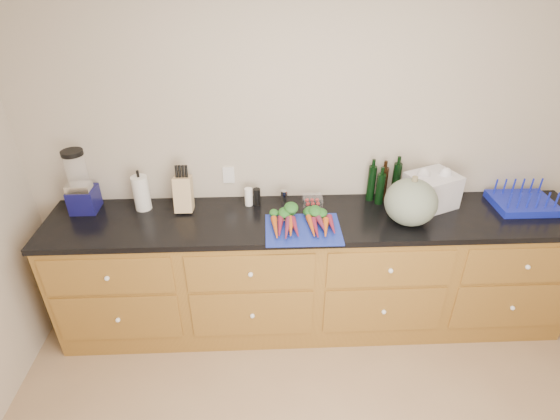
{
  "coord_description": "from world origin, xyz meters",
  "views": [
    {
      "loc": [
        -0.35,
        -1.18,
        2.5
      ],
      "look_at": [
        -0.25,
        1.2,
        1.06
      ],
      "focal_mm": 28.0,
      "sensor_mm": 36.0,
      "label": 1
    }
  ],
  "objects_px": {
    "tomato_box": "(313,200)",
    "knife_block": "(184,194)",
    "cutting_board": "(303,229)",
    "carrots": "(302,221)",
    "squash": "(411,202)",
    "dish_rack": "(523,201)",
    "blender_appliance": "(80,185)",
    "paper_towel": "(141,193)"
  },
  "relations": [
    {
      "from": "knife_block",
      "to": "dish_rack",
      "type": "bearing_deg",
      "value": -1.46
    },
    {
      "from": "cutting_board",
      "to": "squash",
      "type": "xyz_separation_m",
      "value": [
        0.7,
        0.07,
        0.15
      ]
    },
    {
      "from": "blender_appliance",
      "to": "carrots",
      "type": "bearing_deg",
      "value": -10.34
    },
    {
      "from": "blender_appliance",
      "to": "paper_towel",
      "type": "bearing_deg",
      "value": 0.35
    },
    {
      "from": "blender_appliance",
      "to": "dish_rack",
      "type": "distance_m",
      "value": 3.04
    },
    {
      "from": "carrots",
      "to": "knife_block",
      "type": "xyz_separation_m",
      "value": [
        -0.79,
        0.25,
        0.08
      ]
    },
    {
      "from": "cutting_board",
      "to": "tomato_box",
      "type": "distance_m",
      "value": 0.34
    },
    {
      "from": "blender_appliance",
      "to": "tomato_box",
      "type": "distance_m",
      "value": 1.58
    },
    {
      "from": "paper_towel",
      "to": "tomato_box",
      "type": "bearing_deg",
      "value": 0.49
    },
    {
      "from": "squash",
      "to": "dish_rack",
      "type": "relative_size",
      "value": 0.83
    },
    {
      "from": "cutting_board",
      "to": "paper_towel",
      "type": "distance_m",
      "value": 1.13
    },
    {
      "from": "cutting_board",
      "to": "carrots",
      "type": "height_order",
      "value": "carrots"
    },
    {
      "from": "squash",
      "to": "dish_rack",
      "type": "xyz_separation_m",
      "value": [
        0.86,
        0.17,
        -0.11
      ]
    },
    {
      "from": "cutting_board",
      "to": "paper_towel",
      "type": "relative_size",
      "value": 1.97
    },
    {
      "from": "squash",
      "to": "paper_towel",
      "type": "xyz_separation_m",
      "value": [
        -1.78,
        0.25,
        -0.03
      ]
    },
    {
      "from": "carrots",
      "to": "dish_rack",
      "type": "height_order",
      "value": "dish_rack"
    },
    {
      "from": "squash",
      "to": "dish_rack",
      "type": "bearing_deg",
      "value": 11.19
    },
    {
      "from": "knife_block",
      "to": "tomato_box",
      "type": "distance_m",
      "value": 0.89
    },
    {
      "from": "carrots",
      "to": "blender_appliance",
      "type": "bearing_deg",
      "value": 169.66
    },
    {
      "from": "cutting_board",
      "to": "blender_appliance",
      "type": "height_order",
      "value": "blender_appliance"
    },
    {
      "from": "squash",
      "to": "paper_towel",
      "type": "bearing_deg",
      "value": 172.0
    },
    {
      "from": "squash",
      "to": "carrots",
      "type": "bearing_deg",
      "value": -178.26
    },
    {
      "from": "carrots",
      "to": "blender_appliance",
      "type": "distance_m",
      "value": 1.51
    },
    {
      "from": "tomato_box",
      "to": "squash",
      "type": "bearing_deg",
      "value": -23.33
    },
    {
      "from": "tomato_box",
      "to": "knife_block",
      "type": "bearing_deg",
      "value": -178.07
    },
    {
      "from": "blender_appliance",
      "to": "tomato_box",
      "type": "xyz_separation_m",
      "value": [
        1.57,
        0.01,
        -0.16
      ]
    },
    {
      "from": "blender_appliance",
      "to": "paper_towel",
      "type": "relative_size",
      "value": 1.8
    },
    {
      "from": "cutting_board",
      "to": "knife_block",
      "type": "height_order",
      "value": "knife_block"
    },
    {
      "from": "paper_towel",
      "to": "knife_block",
      "type": "distance_m",
      "value": 0.29
    },
    {
      "from": "knife_block",
      "to": "blender_appliance",
      "type": "bearing_deg",
      "value": 178.52
    },
    {
      "from": "paper_towel",
      "to": "knife_block",
      "type": "height_order",
      "value": "paper_towel"
    },
    {
      "from": "cutting_board",
      "to": "carrots",
      "type": "relative_size",
      "value": 1.12
    },
    {
      "from": "paper_towel",
      "to": "tomato_box",
      "type": "relative_size",
      "value": 1.82
    },
    {
      "from": "cutting_board",
      "to": "knife_block",
      "type": "relative_size",
      "value": 2.01
    },
    {
      "from": "cutting_board",
      "to": "paper_towel",
      "type": "xyz_separation_m",
      "value": [
        -1.08,
        0.32,
        0.12
      ]
    },
    {
      "from": "carrots",
      "to": "cutting_board",
      "type": "bearing_deg",
      "value": -90.0
    },
    {
      "from": "knife_block",
      "to": "tomato_box",
      "type": "relative_size",
      "value": 1.77
    },
    {
      "from": "paper_towel",
      "to": "dish_rack",
      "type": "height_order",
      "value": "paper_towel"
    },
    {
      "from": "carrots",
      "to": "paper_towel",
      "type": "xyz_separation_m",
      "value": [
        -1.08,
        0.27,
        0.08
      ]
    },
    {
      "from": "squash",
      "to": "dish_rack",
      "type": "distance_m",
      "value": 0.89
    },
    {
      "from": "carrots",
      "to": "squash",
      "type": "height_order",
      "value": "squash"
    },
    {
      "from": "squash",
      "to": "blender_appliance",
      "type": "height_order",
      "value": "blender_appliance"
    }
  ]
}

